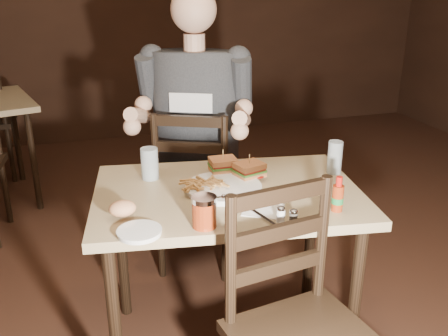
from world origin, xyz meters
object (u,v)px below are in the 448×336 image
object	(u,v)px
chair_far	(198,188)
glass_left	(150,164)
dinner_plate	(224,189)
side_plate	(139,233)
diner	(194,95)
main_table	(228,211)
glass_right	(335,157)
syrup_dispenser	(204,212)
hot_sauce	(338,194)

from	to	relation	value
chair_far	glass_left	distance (m)	0.70
dinner_plate	side_plate	bearing A→B (deg)	-145.16
diner	dinner_plate	bearing A→B (deg)	-69.14
diner	side_plate	size ratio (longest dim) A/B	7.06
main_table	glass_right	bearing A→B (deg)	5.08
glass_right	chair_far	bearing A→B (deg)	124.32
diner	glass_left	xyz separation A→B (m)	(-0.31, -0.45, -0.18)
diner	syrup_dispenser	size ratio (longest dim) A/B	9.23
main_table	syrup_dispenser	world-z (taller)	syrup_dispenser
glass_right	hot_sauce	xyz separation A→B (m)	(-0.18, -0.34, -0.00)
hot_sauce	side_plate	distance (m)	0.74
glass_left	diner	bearing A→B (deg)	55.16
dinner_plate	glass_left	xyz separation A→B (m)	(-0.26, 0.22, 0.06)
chair_far	glass_left	bearing A→B (deg)	80.90
syrup_dispenser	chair_far	bearing A→B (deg)	86.05
diner	main_table	bearing A→B (deg)	-67.72
main_table	glass_left	xyz separation A→B (m)	(-0.28, 0.22, 0.16)
chair_far	glass_right	size ratio (longest dim) A/B	6.52
diner	glass_right	world-z (taller)	diner
syrup_dispenser	side_plate	bearing A→B (deg)	-173.91
main_table	dinner_plate	bearing A→B (deg)	166.12
chair_far	diner	size ratio (longest dim) A/B	0.90
dinner_plate	hot_sauce	distance (m)	0.47
hot_sauce	glass_right	bearing A→B (deg)	62.76
main_table	syrup_dispenser	distance (m)	0.36
chair_far	hot_sauce	distance (m)	1.12
chair_far	dinner_plate	bearing A→B (deg)	109.31
glass_right	glass_left	bearing A→B (deg)	167.46
chair_far	side_plate	world-z (taller)	chair_far
main_table	dinner_plate	size ratio (longest dim) A/B	3.87
hot_sauce	dinner_plate	bearing A→B (deg)	139.16
diner	dinner_plate	distance (m)	0.71
syrup_dispenser	diner	bearing A→B (deg)	86.73
chair_far	glass_right	bearing A→B (deg)	149.15
glass_left	side_plate	size ratio (longest dim) A/B	0.92
dinner_plate	hot_sauce	xyz separation A→B (m)	(0.35, -0.30, 0.06)
chair_far	side_plate	distance (m)	1.12
side_plate	syrup_dispenser	bearing A→B (deg)	-2.78
chair_far	dinner_plate	size ratio (longest dim) A/B	3.12
main_table	glass_right	size ratio (longest dim) A/B	8.10
glass_left	glass_right	xyz separation A→B (m)	(0.79, -0.18, 0.00)
diner	hot_sauce	distance (m)	1.03
glass_right	side_plate	size ratio (longest dim) A/B	0.97
glass_right	diner	bearing A→B (deg)	127.73
chair_far	glass_right	distance (m)	0.89
diner	syrup_dispenser	distance (m)	0.98
dinner_plate	hot_sauce	size ratio (longest dim) A/B	2.22
dinner_plate	chair_far	bearing A→B (deg)	84.48
diner	glass_left	size ratio (longest dim) A/B	7.70
glass_left	syrup_dispenser	distance (m)	0.51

